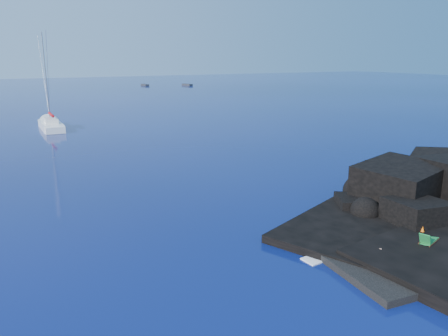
# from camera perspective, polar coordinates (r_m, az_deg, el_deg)

# --- Properties ---
(ground) EXTENTS (400.00, 400.00, 0.00)m
(ground) POSITION_cam_1_polar(r_m,az_deg,el_deg) (20.45, 16.17, -14.64)
(ground) COLOR #04103C
(ground) RESTS_ON ground
(beach) EXTENTS (9.08, 6.86, 0.70)m
(beach) POSITION_cam_1_polar(r_m,az_deg,el_deg) (23.84, 23.21, -10.93)
(beach) COLOR black
(beach) RESTS_ON ground
(surf_foam) EXTENTS (10.00, 8.00, 0.06)m
(surf_foam) POSITION_cam_1_polar(r_m,az_deg,el_deg) (26.88, 16.38, -7.43)
(surf_foam) COLOR white
(surf_foam) RESTS_ON ground
(sailboat) EXTENTS (2.72, 12.31, 12.87)m
(sailboat) POSITION_cam_1_polar(r_m,az_deg,el_deg) (64.56, -21.62, 4.76)
(sailboat) COLOR white
(sailboat) RESTS_ON ground
(deck_chair) EXTENTS (1.58, 1.04, 1.00)m
(deck_chair) POSITION_cam_1_polar(r_m,az_deg,el_deg) (24.60, 25.25, -8.20)
(deck_chair) COLOR #197131
(deck_chair) RESTS_ON beach
(towel) EXTENTS (2.06, 0.98, 0.05)m
(towel) POSITION_cam_1_polar(r_m,az_deg,el_deg) (22.68, 18.92, -10.78)
(towel) COLOR beige
(towel) RESTS_ON beach
(sunbather) EXTENTS (1.91, 0.48, 0.25)m
(sunbather) POSITION_cam_1_polar(r_m,az_deg,el_deg) (22.62, 18.95, -10.43)
(sunbather) COLOR #AE775B
(sunbather) RESTS_ON towel
(marker_cone) EXTENTS (0.43, 0.43, 0.58)m
(marker_cone) POSITION_cam_1_polar(r_m,az_deg,el_deg) (25.85, 24.49, -7.55)
(marker_cone) COLOR orange
(marker_cone) RESTS_ON beach
(distant_boat_a) EXTENTS (1.57, 4.31, 0.57)m
(distant_boat_a) POSITION_cam_1_polar(r_m,az_deg,el_deg) (150.45, -10.29, 10.52)
(distant_boat_a) COLOR #292A2F
(distant_boat_a) RESTS_ON ground
(distant_boat_b) EXTENTS (2.25, 4.63, 0.59)m
(distant_boat_b) POSITION_cam_1_polar(r_m,az_deg,el_deg) (149.35, -4.83, 10.67)
(distant_boat_b) COLOR #292A2E
(distant_boat_b) RESTS_ON ground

